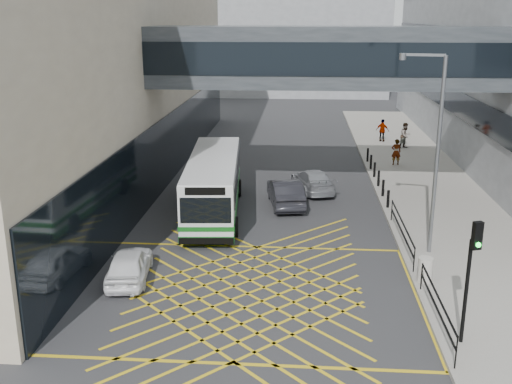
% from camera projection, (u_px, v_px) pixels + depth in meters
% --- Properties ---
extents(ground, '(120.00, 120.00, 0.00)m').
position_uv_depth(ground, '(247.00, 294.00, 21.31)').
color(ground, '#333335').
extents(building_far, '(28.00, 16.00, 18.00)m').
position_uv_depth(building_far, '(274.00, 20.00, 76.28)').
color(building_far, gray).
rests_on(building_far, ground).
extents(skybridge, '(20.00, 4.10, 3.00)m').
position_uv_depth(skybridge, '(327.00, 57.00, 30.44)').
color(skybridge, '#363B40').
rests_on(skybridge, ground).
extents(pavement, '(6.00, 54.00, 0.16)m').
position_uv_depth(pavement, '(424.00, 184.00, 34.98)').
color(pavement, gray).
rests_on(pavement, ground).
extents(box_junction, '(12.00, 9.00, 0.01)m').
position_uv_depth(box_junction, '(247.00, 293.00, 21.31)').
color(box_junction, gold).
rests_on(box_junction, ground).
extents(bus, '(3.16, 10.38, 2.87)m').
position_uv_depth(bus, '(214.00, 183.00, 29.69)').
color(bus, silver).
rests_on(bus, ground).
extents(car_white, '(2.06, 4.07, 1.24)m').
position_uv_depth(car_white, '(129.00, 264.00, 22.26)').
color(car_white, white).
rests_on(car_white, ground).
extents(car_dark, '(2.51, 4.76, 1.42)m').
position_uv_depth(car_dark, '(285.00, 193.00, 30.98)').
color(car_dark, black).
rests_on(car_dark, ground).
extents(car_silver, '(2.79, 4.51, 1.31)m').
position_uv_depth(car_silver, '(313.00, 180.00, 33.54)').
color(car_silver, '#979A9F').
rests_on(car_silver, ground).
extents(traffic_light, '(0.31, 0.46, 3.86)m').
position_uv_depth(traffic_light, '(471.00, 265.00, 17.06)').
color(traffic_light, black).
rests_on(traffic_light, pavement).
extents(street_lamp, '(1.81, 0.60, 7.97)m').
position_uv_depth(street_lamp, '(433.00, 143.00, 23.42)').
color(street_lamp, slate).
rests_on(street_lamp, pavement).
extents(litter_bin, '(0.53, 0.53, 0.92)m').
position_uv_depth(litter_bin, '(425.00, 270.00, 21.80)').
color(litter_bin, '#ADA89E').
rests_on(litter_bin, pavement).
extents(kerb_railings, '(0.05, 12.54, 1.00)m').
position_uv_depth(kerb_railings, '(416.00, 257.00, 22.31)').
color(kerb_railings, black).
rests_on(kerb_railings, pavement).
extents(bollards, '(0.14, 10.14, 0.90)m').
position_uv_depth(bollards, '(377.00, 174.00, 35.03)').
color(bollards, black).
rests_on(bollards, pavement).
extents(pedestrian_a, '(0.70, 0.52, 1.69)m').
position_uv_depth(pedestrian_a, '(396.00, 152.00, 38.84)').
color(pedestrian_a, gray).
rests_on(pedestrian_a, pavement).
extents(pedestrian_b, '(1.04, 0.95, 1.85)m').
position_uv_depth(pedestrian_b, '(405.00, 136.00, 43.73)').
color(pedestrian_b, gray).
rests_on(pedestrian_b, pavement).
extents(pedestrian_c, '(1.12, 0.90, 1.71)m').
position_uv_depth(pedestrian_c, '(382.00, 131.00, 46.02)').
color(pedestrian_c, gray).
rests_on(pedestrian_c, pavement).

